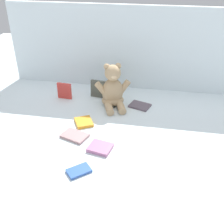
{
  "coord_description": "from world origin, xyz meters",
  "views": [
    {
      "loc": [
        0.2,
        -1.35,
        0.87
      ],
      "look_at": [
        -0.02,
        -0.1,
        0.1
      ],
      "focal_mm": 44.27,
      "sensor_mm": 36.0,
      "label": 1
    }
  ],
  "objects_px": {
    "book_case_3": "(100,148)",
    "book_case_1": "(75,136)",
    "book_case_4": "(79,171)",
    "teddy_bear": "(113,90)",
    "book_case_6": "(65,91)",
    "book_case_0": "(84,122)",
    "book_case_2": "(140,106)",
    "book_case_5": "(98,89)"
  },
  "relations": [
    {
      "from": "book_case_2",
      "to": "book_case_5",
      "type": "distance_m",
      "value": 0.3
    },
    {
      "from": "book_case_2",
      "to": "book_case_6",
      "type": "height_order",
      "value": "book_case_6"
    },
    {
      "from": "book_case_1",
      "to": "book_case_6",
      "type": "distance_m",
      "value": 0.45
    },
    {
      "from": "book_case_3",
      "to": "book_case_6",
      "type": "distance_m",
      "value": 0.6
    },
    {
      "from": "book_case_2",
      "to": "book_case_4",
      "type": "distance_m",
      "value": 0.67
    },
    {
      "from": "book_case_1",
      "to": "book_case_2",
      "type": "distance_m",
      "value": 0.49
    },
    {
      "from": "book_case_6",
      "to": "book_case_0",
      "type": "bearing_deg",
      "value": -48.01
    },
    {
      "from": "book_case_4",
      "to": "book_case_6",
      "type": "height_order",
      "value": "book_case_6"
    },
    {
      "from": "book_case_1",
      "to": "book_case_2",
      "type": "height_order",
      "value": "book_case_1"
    },
    {
      "from": "book_case_2",
      "to": "book_case_6",
      "type": "relative_size",
      "value": 1.16
    },
    {
      "from": "book_case_1",
      "to": "book_case_5",
      "type": "bearing_deg",
      "value": 16.54
    },
    {
      "from": "book_case_2",
      "to": "book_case_5",
      "type": "height_order",
      "value": "book_case_5"
    },
    {
      "from": "book_case_0",
      "to": "book_case_1",
      "type": "relative_size",
      "value": 0.79
    },
    {
      "from": "book_case_0",
      "to": "book_case_1",
      "type": "height_order",
      "value": "book_case_0"
    },
    {
      "from": "book_case_3",
      "to": "book_case_4",
      "type": "bearing_deg",
      "value": 173.09
    },
    {
      "from": "book_case_0",
      "to": "book_case_1",
      "type": "distance_m",
      "value": 0.14
    },
    {
      "from": "book_case_2",
      "to": "book_case_4",
      "type": "height_order",
      "value": "book_case_4"
    },
    {
      "from": "book_case_0",
      "to": "book_case_3",
      "type": "relative_size",
      "value": 0.95
    },
    {
      "from": "book_case_2",
      "to": "book_case_6",
      "type": "bearing_deg",
      "value": 105.92
    },
    {
      "from": "book_case_4",
      "to": "book_case_6",
      "type": "bearing_deg",
      "value": -17.55
    },
    {
      "from": "book_case_0",
      "to": "book_case_6",
      "type": "xyz_separation_m",
      "value": [
        -0.2,
        0.27,
        0.04
      ]
    },
    {
      "from": "book_case_4",
      "to": "book_case_5",
      "type": "height_order",
      "value": "book_case_5"
    },
    {
      "from": "book_case_0",
      "to": "book_case_2",
      "type": "relative_size",
      "value": 0.86
    },
    {
      "from": "book_case_2",
      "to": "book_case_4",
      "type": "xyz_separation_m",
      "value": [
        -0.22,
        -0.64,
        0.0
      ]
    },
    {
      "from": "teddy_bear",
      "to": "book_case_3",
      "type": "distance_m",
      "value": 0.46
    },
    {
      "from": "book_case_0",
      "to": "book_case_4",
      "type": "distance_m",
      "value": 0.39
    },
    {
      "from": "book_case_1",
      "to": "book_case_4",
      "type": "xyz_separation_m",
      "value": [
        0.1,
        -0.25,
        -0.0
      ]
    },
    {
      "from": "book_case_1",
      "to": "book_case_5",
      "type": "distance_m",
      "value": 0.47
    },
    {
      "from": "teddy_bear",
      "to": "book_case_1",
      "type": "bearing_deg",
      "value": -129.92
    },
    {
      "from": "book_case_6",
      "to": "teddy_bear",
      "type": "bearing_deg",
      "value": 0.01
    },
    {
      "from": "book_case_5",
      "to": "book_case_6",
      "type": "bearing_deg",
      "value": -155.77
    },
    {
      "from": "book_case_0",
      "to": "book_case_1",
      "type": "bearing_deg",
      "value": -123.89
    },
    {
      "from": "book_case_0",
      "to": "book_case_2",
      "type": "xyz_separation_m",
      "value": [
        0.3,
        0.25,
        -0.0
      ]
    },
    {
      "from": "book_case_4",
      "to": "teddy_bear",
      "type": "bearing_deg",
      "value": -44.77
    },
    {
      "from": "teddy_bear",
      "to": "book_case_0",
      "type": "distance_m",
      "value": 0.29
    },
    {
      "from": "book_case_0",
      "to": "book_case_3",
      "type": "height_order",
      "value": "book_case_3"
    },
    {
      "from": "book_case_0",
      "to": "book_case_5",
      "type": "distance_m",
      "value": 0.34
    },
    {
      "from": "teddy_bear",
      "to": "book_case_1",
      "type": "xyz_separation_m",
      "value": [
        -0.14,
        -0.38,
        -0.09
      ]
    },
    {
      "from": "teddy_bear",
      "to": "book_case_2",
      "type": "xyz_separation_m",
      "value": [
        0.17,
        0.01,
        -0.1
      ]
    },
    {
      "from": "book_case_0",
      "to": "book_case_2",
      "type": "distance_m",
      "value": 0.39
    },
    {
      "from": "teddy_bear",
      "to": "book_case_6",
      "type": "bearing_deg",
      "value": 154.79
    },
    {
      "from": "book_case_3",
      "to": "book_case_1",
      "type": "bearing_deg",
      "value": 75.64
    }
  ]
}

